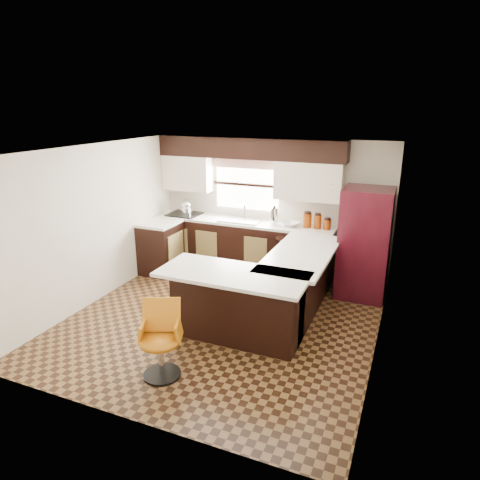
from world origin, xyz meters
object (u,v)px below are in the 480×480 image
at_px(peninsula_return, 237,306).
at_px(bar_chair, 160,342).
at_px(peninsula_long, 296,284).
at_px(refrigerator, 364,243).

bearing_deg(peninsula_return, bar_chair, -112.34).
distance_m(peninsula_long, peninsula_return, 1.11).
distance_m(peninsula_return, refrigerator, 2.41).
height_order(refrigerator, bar_chair, refrigerator).
bearing_deg(refrigerator, peninsula_long, -129.12).
height_order(peninsula_return, refrigerator, refrigerator).
height_order(peninsula_return, bar_chair, peninsula_return).
height_order(peninsula_long, bar_chair, peninsula_long).
relative_size(refrigerator, bar_chair, 1.99).
xyz_separation_m(peninsula_long, bar_chair, (-0.98, -2.09, -0.01)).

